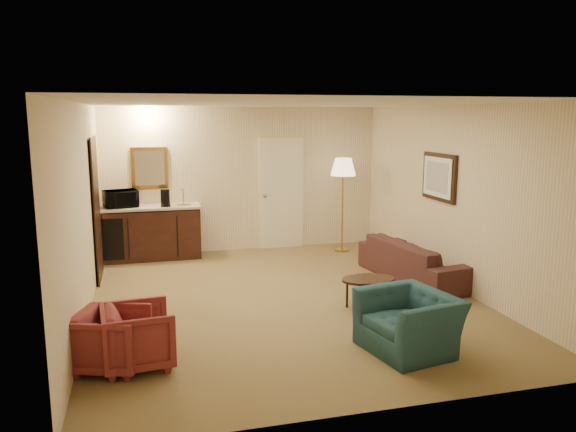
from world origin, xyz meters
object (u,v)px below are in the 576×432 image
floor_lamp (343,205)px  coffee_maker (165,198)px  waste_bin (192,248)px  microwave (120,197)px  wetbar_cabinet (153,232)px  sofa (416,254)px  rose_chair_far (138,333)px  rose_chair_near (111,337)px  coffee_table (368,293)px  teal_armchair (409,313)px

floor_lamp → coffee_maker: 3.13m
waste_bin → microwave: (-1.15, 0.11, 0.93)m
wetbar_cabinet → sofa: wetbar_cabinet is taller
rose_chair_far → microwave: size_ratio=1.29×
rose_chair_near → waste_bin: (1.15, 4.20, -0.16)m
wetbar_cabinet → coffee_table: 4.22m
coffee_table → rose_chair_near: bearing=-162.1°
teal_armchair → coffee_table: size_ratio=1.36×
microwave → coffee_maker: size_ratio=1.80×
teal_armchair → floor_lamp: (0.85, 4.33, 0.44)m
wetbar_cabinet → waste_bin: (0.65, -0.11, -0.30)m
wetbar_cabinet → rose_chair_far: (-0.25, -4.32, -0.12)m
rose_chair_far → waste_bin: size_ratio=2.06×
teal_armchair → coffee_table: teal_armchair is taller
rose_chair_far → coffee_table: bearing=-75.9°
wetbar_cabinet → coffee_table: size_ratio=2.35×
coffee_maker → waste_bin: bearing=3.9°
rose_chair_far → coffee_maker: bearing=-11.8°
microwave → waste_bin: bearing=-22.1°
waste_bin → coffee_maker: (-0.42, 0.00, 0.90)m
rose_chair_near → waste_bin: rose_chair_near is taller
teal_armchair → waste_bin: 4.90m
wetbar_cabinet → coffee_maker: size_ratio=5.61×
rose_chair_far → waste_bin: bearing=-17.3°
microwave → coffee_maker: 0.74m
sofa → rose_chair_far: 4.52m
waste_bin → rose_chair_far: bearing=-102.1°
waste_bin → teal_armchair: bearing=-67.8°
teal_armchair → floor_lamp: 4.43m
sofa → floor_lamp: size_ratio=1.19×
waste_bin → microwave: bearing=174.6°
coffee_table → waste_bin: coffee_table is taller
rose_chair_far → waste_bin: (0.90, 4.21, -0.18)m
sofa → waste_bin: size_ratio=6.18×
coffee_table → microwave: (-3.10, 3.31, 0.90)m
wetbar_cabinet → sofa: bearing=-31.2°
rose_chair_near → coffee_maker: bearing=8.9°
rose_chair_near → coffee_maker: 4.33m
waste_bin → microwave: size_ratio=0.63×
teal_armchair → microwave: bearing=-158.7°
teal_armchair → coffee_maker: 5.12m
coffee_table → microwave: bearing=133.1°
sofa → teal_armchair: (-1.30, -2.34, 0.02)m
coffee_maker → rose_chair_far: bearing=-92.2°
rose_chair_near → rose_chair_far: 0.25m
coffee_table → rose_chair_far: bearing=-160.6°
waste_bin → coffee_maker: bearing=179.6°
teal_armchair → rose_chair_near: 3.02m
sofa → coffee_table: (-1.20, -1.01, -0.20)m
teal_armchair → microwave: 5.57m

